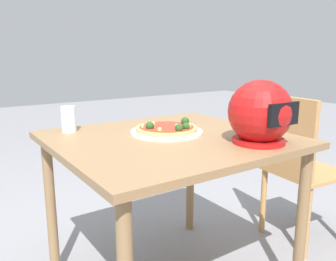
{
  "coord_description": "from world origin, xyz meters",
  "views": [
    {
      "loc": [
        0.85,
        1.25,
        1.12
      ],
      "look_at": [
        -0.01,
        -0.03,
        0.79
      ],
      "focal_mm": 36.79,
      "sensor_mm": 36.0,
      "label": 1
    }
  ],
  "objects_px": {
    "motorcycle_helmet": "(260,113)",
    "chair_side": "(297,162)",
    "dining_table": "(169,156)",
    "drinking_glass": "(69,119)",
    "pizza": "(167,128)"
  },
  "relations": [
    {
      "from": "motorcycle_helmet",
      "to": "chair_side",
      "type": "xyz_separation_m",
      "value": [
        -0.62,
        -0.24,
        -0.39
      ]
    },
    {
      "from": "chair_side",
      "to": "drinking_glass",
      "type": "bearing_deg",
      "value": -19.25
    },
    {
      "from": "dining_table",
      "to": "pizza",
      "type": "bearing_deg",
      "value": -115.52
    },
    {
      "from": "dining_table",
      "to": "chair_side",
      "type": "xyz_separation_m",
      "value": [
        -0.86,
        0.07,
        -0.17
      ]
    },
    {
      "from": "dining_table",
      "to": "chair_side",
      "type": "height_order",
      "value": "chair_side"
    },
    {
      "from": "motorcycle_helmet",
      "to": "drinking_glass",
      "type": "xyz_separation_m",
      "value": [
        0.58,
        -0.66,
        -0.06
      ]
    },
    {
      "from": "drinking_glass",
      "to": "chair_side",
      "type": "xyz_separation_m",
      "value": [
        -1.21,
        0.42,
        -0.32
      ]
    },
    {
      "from": "pizza",
      "to": "motorcycle_helmet",
      "type": "relative_size",
      "value": 1.09
    },
    {
      "from": "drinking_glass",
      "to": "pizza",
      "type": "bearing_deg",
      "value": 141.68
    },
    {
      "from": "pizza",
      "to": "drinking_glass",
      "type": "distance_m",
      "value": 0.47
    },
    {
      "from": "motorcycle_helmet",
      "to": "drinking_glass",
      "type": "bearing_deg",
      "value": -48.59
    },
    {
      "from": "dining_table",
      "to": "motorcycle_helmet",
      "type": "height_order",
      "value": "motorcycle_helmet"
    },
    {
      "from": "pizza",
      "to": "drinking_glass",
      "type": "relative_size",
      "value": 2.33
    },
    {
      "from": "dining_table",
      "to": "motorcycle_helmet",
      "type": "distance_m",
      "value": 0.45
    },
    {
      "from": "dining_table",
      "to": "motorcycle_helmet",
      "type": "relative_size",
      "value": 3.81
    }
  ]
}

